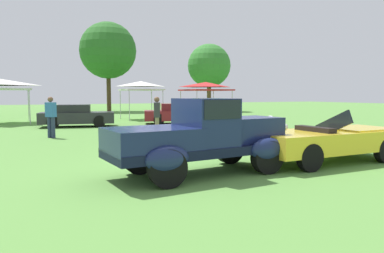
{
  "coord_description": "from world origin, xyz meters",
  "views": [
    {
      "loc": [
        -3.46,
        -7.7,
        1.8
      ],
      "look_at": [
        0.75,
        1.22,
        0.92
      ],
      "focal_mm": 34.19,
      "sensor_mm": 36.0,
      "label": 1
    }
  ],
  "objects": [
    {
      "name": "treeline_mid_right",
      "position": [
        14.62,
        26.41,
        4.74
      ],
      "size": [
        4.49,
        4.49,
        7.01
      ],
      "color": "brown",
      "rests_on": "ground_plane"
    },
    {
      "name": "feature_pickup_truck",
      "position": [
        0.21,
        -0.46,
        0.86
      ],
      "size": [
        4.37,
        2.09,
        1.7
      ],
      "color": "black",
      "rests_on": "ground_plane"
    },
    {
      "name": "show_car_burgundy",
      "position": [
        5.3,
        12.79,
        0.6
      ],
      "size": [
        4.51,
        2.88,
        1.22
      ],
      "color": "maroon",
      "rests_on": "ground_plane"
    },
    {
      "name": "ground_plane",
      "position": [
        0.0,
        0.0,
        0.0
      ],
      "size": [
        120.0,
        120.0,
        0.0
      ],
      "primitive_type": "plane",
      "color": "#568C3D"
    },
    {
      "name": "spectator_near_truck",
      "position": [
        1.53,
        6.19,
        0.91
      ],
      "size": [
        0.35,
        0.45,
        1.69
      ],
      "color": "#7F7056",
      "rests_on": "ground_plane"
    },
    {
      "name": "canopy_tent_right_field",
      "position": [
        9.42,
        17.13,
        2.42
      ],
      "size": [
        3.24,
        3.24,
        2.71
      ],
      "color": "#B7B7BC",
      "rests_on": "ground_plane"
    },
    {
      "name": "show_car_charcoal",
      "position": [
        -0.64,
        13.2,
        0.6
      ],
      "size": [
        4.19,
        2.42,
        1.22
      ],
      "color": "#28282D",
      "rests_on": "ground_plane"
    },
    {
      "name": "canopy_tent_left_field",
      "position": [
        -4.43,
        17.41,
        2.42
      ],
      "size": [
        3.35,
        3.35,
        2.71
      ],
      "color": "#B7B7BC",
      "rests_on": "ground_plane"
    },
    {
      "name": "neighbor_convertible",
      "position": [
        3.98,
        -0.53,
        0.58
      ],
      "size": [
        4.29,
        1.78,
        1.4
      ],
      "color": "yellow",
      "rests_on": "ground_plane"
    },
    {
      "name": "treeline_center",
      "position": [
        4.96,
        30.34,
        6.24
      ],
      "size": [
        5.76,
        5.76,
        9.14
      ],
      "color": "#47331E",
      "rests_on": "ground_plane"
    },
    {
      "name": "canopy_tent_center_field",
      "position": [
        4.38,
        17.38,
        2.42
      ],
      "size": [
        2.67,
        2.67,
        2.71
      ],
      "color": "#B7B7BC",
      "rests_on": "ground_plane"
    },
    {
      "name": "spectator_between_cars",
      "position": [
        -2.32,
        8.27,
        0.91
      ],
      "size": [
        0.44,
        0.46,
        1.69
      ],
      "color": "#283351",
      "rests_on": "ground_plane"
    }
  ]
}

